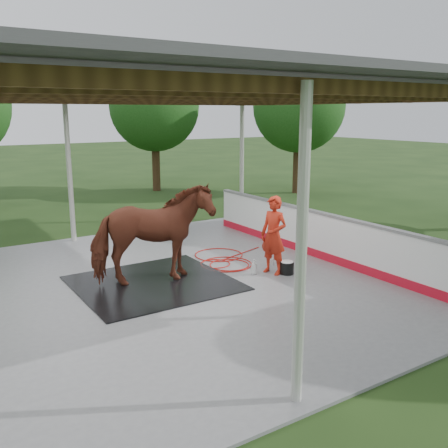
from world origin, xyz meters
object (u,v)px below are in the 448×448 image
dasher_board (313,234)px  horse (152,235)px  handler (274,235)px  wash_bucket (287,267)px

dasher_board → horse: bearing=177.1°
handler → wash_bucket: size_ratio=5.59×
wash_bucket → dasher_board: bearing=28.2°
horse → wash_bucket: horse is taller
dasher_board → handler: handler is taller
dasher_board → horse: (-4.26, 0.21, 0.51)m
wash_bucket → horse: bearing=159.8°
handler → wash_bucket: bearing=29.7°
dasher_board → horse: size_ratio=3.27×
horse → wash_bucket: 3.07m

